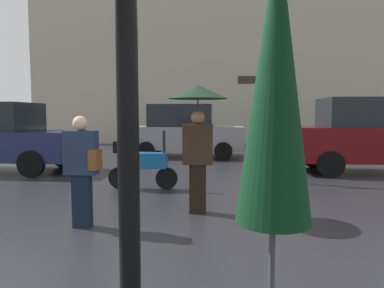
# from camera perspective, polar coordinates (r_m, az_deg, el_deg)

# --- Properties ---
(folded_patio_umbrella_near) EXTENTS (0.50, 0.50, 2.54)m
(folded_patio_umbrella_near) POSITION_cam_1_polar(r_m,az_deg,el_deg) (1.89, 13.55, 8.11)
(folded_patio_umbrella_near) COLOR black
(folded_patio_umbrella_near) RESTS_ON ground
(pedestrian_with_umbrella) EXTENTS (0.93, 0.93, 2.03)m
(pedestrian_with_umbrella) POSITION_cam_1_polar(r_m,az_deg,el_deg) (5.43, 0.97, 4.71)
(pedestrian_with_umbrella) COLOR black
(pedestrian_with_umbrella) RESTS_ON ground
(pedestrian_with_bag) EXTENTS (0.48, 0.24, 1.55)m
(pedestrian_with_bag) POSITION_cam_1_polar(r_m,az_deg,el_deg) (5.02, -17.61, -3.24)
(pedestrian_with_bag) COLOR black
(pedestrian_with_bag) RESTS_ON ground
(parked_scooter) EXTENTS (1.48, 0.32, 1.23)m
(parked_scooter) POSITION_cam_1_polar(r_m,az_deg,el_deg) (7.39, -8.49, -3.06)
(parked_scooter) COLOR black
(parked_scooter) RESTS_ON ground
(parked_car_left) EXTENTS (4.15, 2.02, 1.94)m
(parked_car_left) POSITION_cam_1_polar(r_m,az_deg,el_deg) (12.89, -1.14, 2.22)
(parked_car_left) COLOR gray
(parked_car_left) RESTS_ON ground
(parked_car_right) EXTENTS (4.24, 1.86, 2.01)m
(parked_car_right) POSITION_cam_1_polar(r_m,az_deg,el_deg) (10.48, 27.60, 1.27)
(parked_car_right) COLOR #590C0F
(parked_car_right) RESTS_ON ground
(street_signpost) EXTENTS (1.08, 0.08, 2.93)m
(street_signpost) POSITION_cam_1_polar(r_m,az_deg,el_deg) (8.32, 11.13, 6.21)
(street_signpost) COLOR black
(street_signpost) RESTS_ON ground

